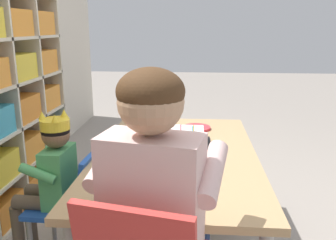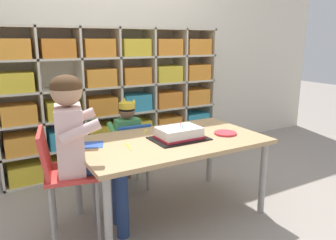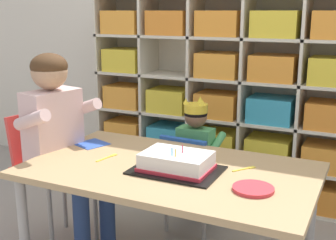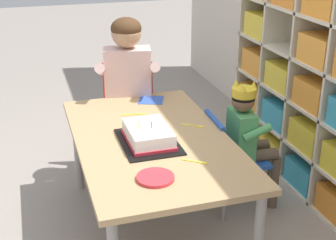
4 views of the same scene
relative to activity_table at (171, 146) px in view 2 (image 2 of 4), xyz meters
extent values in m
plane|color=gray|center=(0.00, 0.00, -0.54)|extent=(16.00, 16.00, 0.00)
cube|color=beige|center=(0.00, 1.36, 0.81)|extent=(6.09, 0.10, 2.70)
cube|color=beige|center=(0.03, 1.30, 0.17)|extent=(2.27, 0.01, 1.42)
cube|color=beige|center=(-0.72, 1.15, 0.17)|extent=(0.02, 0.31, 1.42)
cube|color=beige|center=(-0.34, 1.15, 0.17)|extent=(0.02, 0.31, 1.42)
cube|color=beige|center=(0.03, 1.15, 0.17)|extent=(0.02, 0.31, 1.42)
cube|color=beige|center=(0.41, 1.15, 0.17)|extent=(0.02, 0.31, 1.42)
cube|color=beige|center=(0.78, 1.15, 0.17)|extent=(0.02, 0.31, 1.42)
cube|color=beige|center=(1.15, 1.15, 0.17)|extent=(0.02, 0.31, 1.42)
cube|color=beige|center=(0.03, 1.15, -0.53)|extent=(2.27, 0.31, 0.02)
cube|color=beige|center=(0.03, 1.15, -0.25)|extent=(2.27, 0.31, 0.02)
cube|color=beige|center=(0.03, 1.15, 0.03)|extent=(2.27, 0.31, 0.02)
cube|color=beige|center=(0.03, 1.15, 0.31)|extent=(2.27, 0.31, 0.02)
cube|color=beige|center=(0.03, 1.15, 0.59)|extent=(2.27, 0.31, 0.02)
cube|color=beige|center=(0.03, 1.15, 0.87)|extent=(2.27, 0.31, 0.02)
cube|color=yellow|center=(-0.90, 1.13, -0.43)|extent=(0.29, 0.25, 0.17)
cube|color=yellow|center=(-0.53, 1.13, -0.43)|extent=(0.29, 0.25, 0.17)
cube|color=teal|center=(-0.16, 1.13, -0.43)|extent=(0.29, 0.25, 0.17)
cube|color=orange|center=(0.22, 1.13, -0.43)|extent=(0.29, 0.25, 0.17)
cube|color=orange|center=(0.59, 1.13, -0.43)|extent=(0.29, 0.25, 0.17)
cube|color=orange|center=(0.97, 1.13, -0.43)|extent=(0.29, 0.25, 0.17)
cube|color=orange|center=(-0.90, 1.13, -0.15)|extent=(0.29, 0.25, 0.17)
cube|color=teal|center=(-0.53, 1.13, -0.15)|extent=(0.29, 0.25, 0.17)
cube|color=yellow|center=(-0.16, 1.13, -0.15)|extent=(0.29, 0.25, 0.17)
cube|color=yellow|center=(0.22, 1.13, -0.15)|extent=(0.29, 0.25, 0.17)
cube|color=orange|center=(0.59, 1.13, -0.15)|extent=(0.29, 0.25, 0.17)
cube|color=teal|center=(0.97, 1.13, -0.15)|extent=(0.29, 0.25, 0.17)
cube|color=orange|center=(-0.90, 1.13, 0.13)|extent=(0.29, 0.25, 0.17)
cube|color=yellow|center=(-0.53, 1.13, 0.13)|extent=(0.29, 0.25, 0.17)
cube|color=orange|center=(-0.16, 1.13, 0.13)|extent=(0.29, 0.25, 0.17)
cube|color=teal|center=(0.22, 1.13, 0.13)|extent=(0.29, 0.25, 0.17)
cube|color=orange|center=(0.59, 1.13, 0.13)|extent=(0.29, 0.25, 0.17)
cube|color=orange|center=(0.97, 1.13, 0.13)|extent=(0.29, 0.25, 0.17)
cube|color=yellow|center=(-0.90, 1.13, 0.41)|extent=(0.29, 0.25, 0.17)
cube|color=orange|center=(-0.16, 1.13, 0.41)|extent=(0.29, 0.25, 0.17)
cube|color=orange|center=(0.22, 1.13, 0.41)|extent=(0.29, 0.25, 0.17)
cube|color=yellow|center=(0.59, 1.13, 0.41)|extent=(0.29, 0.25, 0.17)
cube|color=orange|center=(0.97, 1.13, 0.41)|extent=(0.29, 0.25, 0.17)
cube|color=orange|center=(-0.90, 1.13, 0.69)|extent=(0.29, 0.25, 0.17)
cube|color=orange|center=(-0.53, 1.13, 0.69)|extent=(0.29, 0.25, 0.17)
cube|color=orange|center=(-0.16, 1.13, 0.69)|extent=(0.29, 0.25, 0.17)
cube|color=yellow|center=(0.22, 1.13, 0.69)|extent=(0.29, 0.25, 0.17)
cube|color=orange|center=(0.59, 1.13, 0.69)|extent=(0.29, 0.25, 0.17)
cube|color=orange|center=(0.97, 1.13, 0.69)|extent=(0.29, 0.25, 0.17)
cube|color=tan|center=(0.00, 0.00, 0.04)|extent=(1.34, 0.79, 0.03)
cylinder|color=#9E9993|center=(-0.61, -0.34, -0.26)|extent=(0.05, 0.05, 0.56)
cylinder|color=#9E9993|center=(0.61, -0.34, -0.26)|extent=(0.05, 0.05, 0.56)
cylinder|color=#9E9993|center=(-0.61, 0.34, -0.26)|extent=(0.05, 0.05, 0.56)
cylinder|color=#9E9993|center=(0.61, 0.34, -0.26)|extent=(0.05, 0.05, 0.56)
cube|color=#1E4CA8|center=(-0.10, 0.56, -0.20)|extent=(0.32, 0.32, 0.03)
cube|color=#1E4CA8|center=(-0.11, 0.42, -0.06)|extent=(0.29, 0.07, 0.27)
cylinder|color=gray|center=(0.03, 0.68, -0.38)|extent=(0.02, 0.02, 0.32)
cylinder|color=gray|center=(-0.22, 0.69, -0.38)|extent=(0.02, 0.02, 0.32)
cylinder|color=gray|center=(0.02, 0.43, -0.38)|extent=(0.02, 0.02, 0.32)
cylinder|color=gray|center=(-0.23, 0.44, -0.38)|extent=(0.02, 0.02, 0.32)
cube|color=#4C9E5B|center=(-0.10, 0.57, -0.05)|extent=(0.21, 0.12, 0.29)
sphere|color=brown|center=(-0.10, 0.57, 0.17)|extent=(0.13, 0.13, 0.13)
ellipsoid|color=black|center=(-0.10, 0.57, 0.19)|extent=(0.14, 0.14, 0.10)
cylinder|color=yellow|center=(-0.10, 0.57, 0.22)|extent=(0.14, 0.14, 0.05)
cone|color=yellow|center=(-0.10, 0.63, 0.26)|extent=(0.04, 0.04, 0.04)
cone|color=yellow|center=(-0.05, 0.54, 0.26)|extent=(0.04, 0.04, 0.04)
cone|color=yellow|center=(-0.16, 0.55, 0.26)|extent=(0.04, 0.04, 0.04)
cylinder|color=brown|center=(-0.03, 0.67, -0.17)|extent=(0.08, 0.21, 0.07)
cylinder|color=brown|center=(-0.16, 0.68, -0.17)|extent=(0.08, 0.21, 0.07)
cylinder|color=brown|center=(-0.03, 0.78, -0.37)|extent=(0.06, 0.06, 0.34)
cylinder|color=brown|center=(-0.16, 0.78, -0.37)|extent=(0.06, 0.06, 0.34)
cylinder|color=#4C9E5B|center=(0.03, 0.61, 0.02)|extent=(0.05, 0.18, 0.10)
cylinder|color=#4C9E5B|center=(-0.22, 0.62, 0.02)|extent=(0.05, 0.18, 0.10)
cube|color=red|center=(-0.71, 0.03, -0.07)|extent=(0.40, 0.43, 0.03)
cube|color=red|center=(-0.87, 0.07, 0.08)|extent=(0.13, 0.35, 0.28)
cylinder|color=gray|center=(-0.61, -0.15, -0.31)|extent=(0.02, 0.02, 0.46)
cylinder|color=gray|center=(-0.55, 0.16, -0.31)|extent=(0.02, 0.02, 0.46)
cylinder|color=gray|center=(-0.88, -0.09, -0.31)|extent=(0.02, 0.02, 0.46)
cylinder|color=gray|center=(-0.81, 0.22, -0.31)|extent=(0.02, 0.02, 0.46)
cube|color=beige|center=(-0.71, 0.03, 0.15)|extent=(0.22, 0.33, 0.42)
sphere|color=tan|center=(-0.71, 0.03, 0.46)|extent=(0.19, 0.19, 0.19)
ellipsoid|color=#472D19|center=(-0.71, 0.03, 0.49)|extent=(0.19, 0.19, 0.14)
cylinder|color=navy|center=(-0.58, -0.08, -0.03)|extent=(0.31, 0.16, 0.10)
cylinder|color=navy|center=(-0.55, 0.09, -0.03)|extent=(0.31, 0.16, 0.10)
cylinder|color=navy|center=(-0.44, -0.12, -0.30)|extent=(0.08, 0.08, 0.48)
cylinder|color=navy|center=(-0.40, 0.06, -0.30)|extent=(0.08, 0.08, 0.48)
cylinder|color=beige|center=(-0.69, -0.14, 0.24)|extent=(0.26, 0.11, 0.14)
cylinder|color=beige|center=(-0.62, 0.19, 0.24)|extent=(0.26, 0.11, 0.14)
cube|color=black|center=(0.05, -0.03, 0.06)|extent=(0.40, 0.28, 0.01)
cube|color=white|center=(0.05, -0.03, 0.10)|extent=(0.30, 0.21, 0.08)
cube|color=red|center=(0.05, -0.03, 0.07)|extent=(0.32, 0.22, 0.02)
cylinder|color=#EFCC4C|center=(0.07, -0.08, 0.16)|extent=(0.01, 0.01, 0.04)
cylinder|color=#4CB2E5|center=(0.05, -0.08, 0.16)|extent=(0.01, 0.01, 0.04)
cylinder|color=#E54C66|center=(0.07, -0.02, 0.16)|extent=(0.01, 0.01, 0.04)
cylinder|color=#DB333D|center=(0.43, -0.10, 0.06)|extent=(0.17, 0.17, 0.01)
cube|color=#3356B7|center=(-0.54, 0.14, 0.06)|extent=(0.20, 0.20, 0.00)
cube|color=yellow|center=(-0.34, -0.04, 0.06)|extent=(0.03, 0.10, 0.00)
cube|color=yellow|center=(-0.33, 0.03, 0.06)|extent=(0.03, 0.04, 0.00)
cube|color=yellow|center=(-0.10, 0.24, 0.06)|extent=(0.07, 0.08, 0.00)
cube|color=yellow|center=(-0.05, 0.30, 0.06)|extent=(0.04, 0.04, 0.00)
cube|color=yellow|center=(0.31, 0.11, 0.06)|extent=(0.06, 0.08, 0.00)
cube|color=yellow|center=(0.35, 0.16, 0.06)|extent=(0.04, 0.04, 0.00)
camera|label=1|loc=(-1.69, -0.09, 0.67)|focal=38.30mm
camera|label=2|loc=(-1.15, -1.97, 0.76)|focal=34.93mm
camera|label=3|loc=(0.83, -1.75, 0.77)|focal=46.93mm
camera|label=4|loc=(2.22, -0.59, 1.13)|focal=51.26mm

